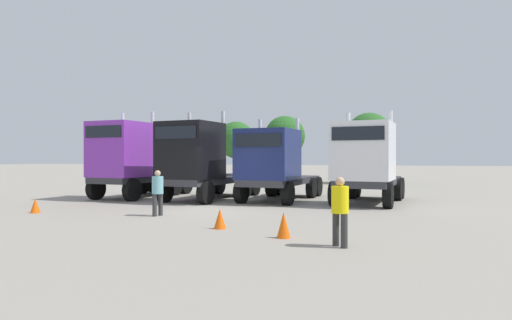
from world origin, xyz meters
TOP-DOWN VIEW (x-y plane):
  - ground at (0.00, 0.00)m, footprint 200.00×200.00m
  - semi_truck_purple at (-5.92, 3.35)m, footprint 3.24×6.20m
  - semi_truck_black at (-1.99, 3.11)m, footprint 3.42×6.67m
  - semi_truck_navy at (1.52, 3.71)m, footprint 3.23×6.44m
  - semi_truck_white at (5.70, 3.68)m, footprint 3.31×6.24m
  - visitor_in_hivis at (5.46, -5.95)m, footprint 0.57×0.57m
  - visitor_with_camera at (-1.25, -2.22)m, footprint 0.50×0.50m
  - traffic_cone_near at (1.86, -4.27)m, footprint 0.36×0.36m
  - traffic_cone_mid at (3.96, -5.20)m, footprint 0.36×0.36m
  - traffic_cone_far at (-6.05, -2.73)m, footprint 0.36×0.36m
  - oak_far_left at (-5.73, 19.93)m, footprint 3.19×3.19m
  - oak_far_centre at (-1.61, 20.73)m, footprint 3.45×3.45m
  - oak_far_right at (5.40, 19.82)m, footprint 3.67×3.67m

SIDE VIEW (x-z plane):
  - ground at x=0.00m, z-range 0.00..0.00m
  - traffic_cone_far at x=-6.05m, z-range 0.00..0.55m
  - traffic_cone_near at x=1.86m, z-range 0.00..0.59m
  - traffic_cone_mid at x=3.96m, z-range 0.00..0.67m
  - visitor_with_camera at x=-1.25m, z-range 0.12..1.74m
  - visitor_in_hivis at x=5.46m, z-range 0.12..1.75m
  - semi_truck_navy at x=1.52m, z-range -0.22..3.72m
  - semi_truck_white at x=5.70m, z-range -0.19..3.97m
  - semi_truck_black at x=-1.99m, z-range -0.23..4.06m
  - semi_truck_purple at x=-5.92m, z-range -0.22..4.18m
  - oak_far_left at x=-5.73m, z-range 0.97..6.14m
  - oak_far_right at x=5.40m, z-range 0.95..6.56m
  - oak_far_centre at x=-1.61m, z-range 1.06..6.68m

